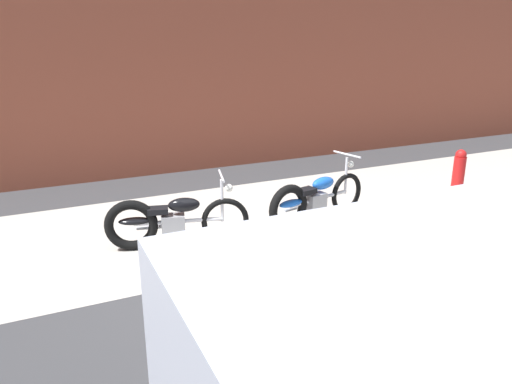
% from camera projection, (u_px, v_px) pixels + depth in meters
% --- Properties ---
extents(ground_plane, '(80.00, 80.00, 0.00)m').
position_uv_depth(ground_plane, '(264.00, 269.00, 6.22)').
color(ground_plane, '#38383A').
extents(sidewalk_slab, '(36.00, 3.50, 0.01)m').
position_uv_depth(sidewalk_slab, '(216.00, 223.00, 7.73)').
color(sidewalk_slab, '#B2ADA3').
rests_on(sidewalk_slab, ground).
extents(brick_building_wall, '(36.00, 0.50, 6.08)m').
position_uv_depth(brick_building_wall, '(153.00, 26.00, 9.78)').
color(brick_building_wall, brown).
rests_on(brick_building_wall, ground).
extents(motorcycle_black, '(1.97, 0.76, 1.03)m').
position_uv_depth(motorcycle_black, '(167.00, 221.00, 6.73)').
color(motorcycle_black, black).
rests_on(motorcycle_black, ground).
extents(motorcycle_blue, '(1.98, 0.72, 1.03)m').
position_uv_depth(motorcycle_blue, '(312.00, 199.00, 7.61)').
color(motorcycle_blue, black).
rests_on(motorcycle_blue, ground).
extents(fire_hydrant, '(0.22, 0.22, 0.84)m').
position_uv_depth(fire_hydrant, '(459.00, 171.00, 9.10)').
color(fire_hydrant, red).
rests_on(fire_hydrant, ground).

